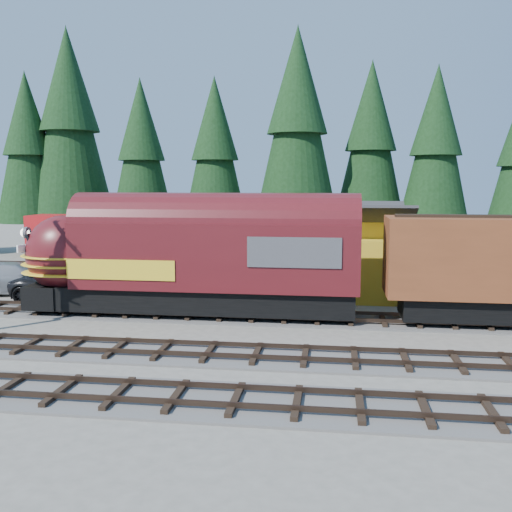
# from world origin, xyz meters

# --- Properties ---
(ground) EXTENTS (120.00, 120.00, 0.00)m
(ground) POSITION_xyz_m (0.00, 0.00, 0.00)
(ground) COLOR #6B665B
(ground) RESTS_ON ground
(track_siding) EXTENTS (68.00, 3.20, 0.33)m
(track_siding) POSITION_xyz_m (10.00, 4.00, 0.06)
(track_siding) COLOR #4C4947
(track_siding) RESTS_ON ground
(track_spur) EXTENTS (32.00, 3.20, 0.33)m
(track_spur) POSITION_xyz_m (-10.00, 18.00, 0.06)
(track_spur) COLOR #4C4947
(track_spur) RESTS_ON ground
(depot) EXTENTS (12.80, 7.00, 5.30)m
(depot) POSITION_xyz_m (-0.00, 10.50, 2.96)
(depot) COLOR gold
(depot) RESTS_ON ground
(conifer_backdrop) EXTENTS (80.34, 22.81, 17.35)m
(conifer_backdrop) POSITION_xyz_m (6.81, 23.98, 10.10)
(conifer_backdrop) COLOR black
(conifer_backdrop) RESTS_ON ground
(locomotive) EXTENTS (16.59, 3.30, 4.51)m
(locomotive) POSITION_xyz_m (-5.10, 4.00, 2.62)
(locomotive) COLOR black
(locomotive) RESTS_ON ground
(caboose) EXTENTS (9.12, 2.64, 4.74)m
(caboose) POSITION_xyz_m (-15.76, 18.00, 2.38)
(caboose) COLOR black
(caboose) RESTS_ON ground
(pickup_truck_a) EXTENTS (6.39, 3.06, 1.76)m
(pickup_truck_a) POSITION_xyz_m (-11.96, 6.71, 0.88)
(pickup_truck_a) COLOR black
(pickup_truck_a) RESTS_ON ground
(pickup_truck_b) EXTENTS (6.73, 4.06, 1.82)m
(pickup_truck_b) POSITION_xyz_m (-16.11, 8.06, 0.91)
(pickup_truck_b) COLOR #A1A4A8
(pickup_truck_b) RESTS_ON ground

